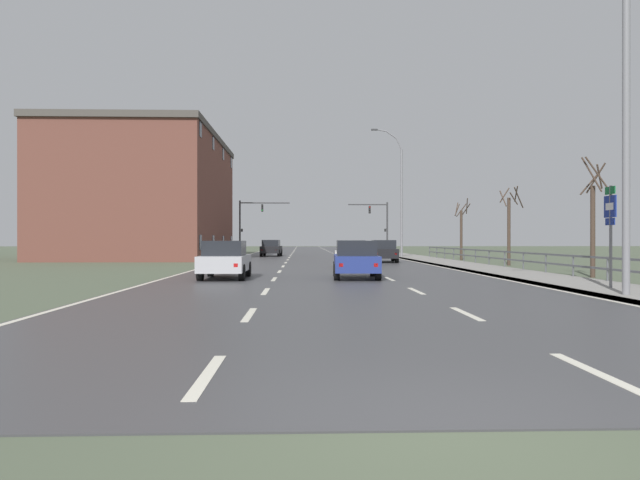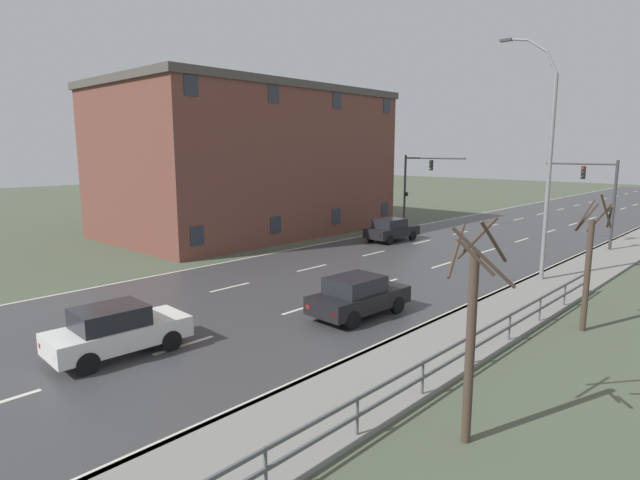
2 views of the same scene
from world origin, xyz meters
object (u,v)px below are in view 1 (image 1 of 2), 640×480
Objects in this scene: street_lamp_midground at (400,195)px; brick_building at (147,197)px; car_near_right at (383,251)px; traffic_signal_left at (249,219)px; car_far_right at (351,254)px; car_distant at (356,259)px; car_far_left at (271,248)px; highway_sign at (610,224)px; street_lamp_foreground at (619,102)px; car_mid_centre at (225,259)px; traffic_signal_right at (380,220)px.

street_lamp_midground is 22.33m from brick_building.
brick_building reaches higher than car_near_right.
car_far_right is (8.39, -29.47, -3.06)m from traffic_signal_left.
traffic_signal_left is 1.39× the size of car_near_right.
car_distant is at bearing -103.55° from street_lamp_midground.
car_far_left is (-5.15, 30.88, 0.00)m from car_distant.
highway_sign is at bearing -61.92° from car_far_right.
traffic_signal_left is (-15.26, 44.03, 1.75)m from highway_sign.
street_lamp_foreground is 15.08m from car_mid_centre.
street_lamp_midground is 11.54m from car_near_right.
car_near_right and car_far_left have the same top height.
car_far_left is (0.22, 30.87, 0.00)m from car_mid_centre.
traffic_signal_left reaches higher than car_mid_centre.
brick_building is (-23.29, 33.26, 3.26)m from highway_sign.
car_mid_centre is 18.72m from car_near_right.
street_lamp_midground is at bearing -88.49° from traffic_signal_right.
street_lamp_midground is 29.46m from car_mid_centre.
car_distant is (-6.13, -37.06, -2.85)m from traffic_signal_right.
street_lamp_midground reaches higher than car_far_right.
traffic_signal_right is at bearing 91.51° from street_lamp_midground.
brick_building reaches higher than traffic_signal_left.
car_far_right is at bearing -74.10° from traffic_signal_left.
traffic_signal_left is 38.19m from car_mid_centre.
street_lamp_midground is at bearing -1.62° from brick_building.
car_mid_centre is 0.98× the size of car_near_right.
brick_building reaches higher than traffic_signal_right.
highway_sign is (0.98, 2.22, -3.23)m from street_lamp_foreground.
car_far_left is (-11.28, -6.19, -2.85)m from traffic_signal_right.
brick_building is (-22.32, 0.63, -0.18)m from street_lamp_midground.
car_mid_centre is at bearing -177.58° from car_distant.
car_far_right is 25.30m from brick_building.
highway_sign is at bearing -88.34° from traffic_signal_right.
highway_sign is 0.79× the size of car_far_left.
traffic_signal_right is at bearing 72.77° from car_mid_centre.
highway_sign is at bearing -36.76° from car_distant.
street_lamp_foreground is 2.63× the size of car_far_right.
street_lamp_foreground is 18.36m from car_far_right.
car_mid_centre is at bearing -87.56° from car_far_left.
traffic_signal_right is 1.34× the size of car_far_left.
car_distant is at bearing 127.79° from street_lamp_foreground.
traffic_signal_right is at bearing 31.60° from car_far_left.
brick_building is at bearing 122.16° from street_lamp_foreground.
car_near_right is at bearing -28.93° from brick_building.
car_far_left is at bearing 108.75° from highway_sign.
street_lamp_foreground reaches higher than traffic_signal_left.
traffic_signal_left is at bearing 93.80° from car_mid_centre.
street_lamp_midground reaches higher than street_lamp_foreground.
brick_building reaches higher than car_far_left.
car_mid_centre is at bearing -115.34° from car_near_right.
traffic_signal_left is 1.39× the size of car_far_left.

